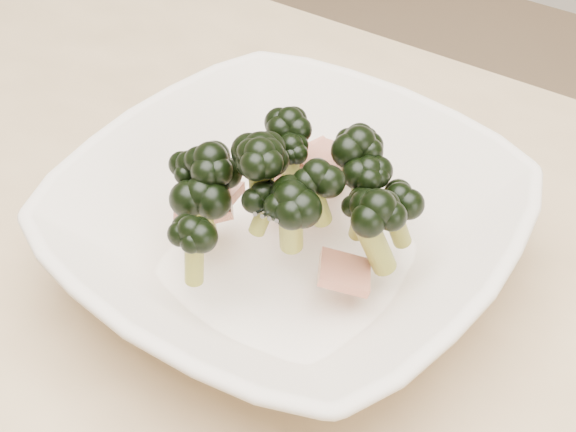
# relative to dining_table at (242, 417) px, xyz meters

# --- Properties ---
(dining_table) EXTENTS (1.20, 0.80, 0.75)m
(dining_table) POSITION_rel_dining_table_xyz_m (0.00, 0.00, 0.00)
(dining_table) COLOR tan
(dining_table) RESTS_ON ground
(broccoli_dish) EXTENTS (0.33, 0.33, 0.13)m
(broccoli_dish) POSITION_rel_dining_table_xyz_m (-0.01, 0.07, 0.14)
(broccoli_dish) COLOR #F1E0CC
(broccoli_dish) RESTS_ON dining_table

